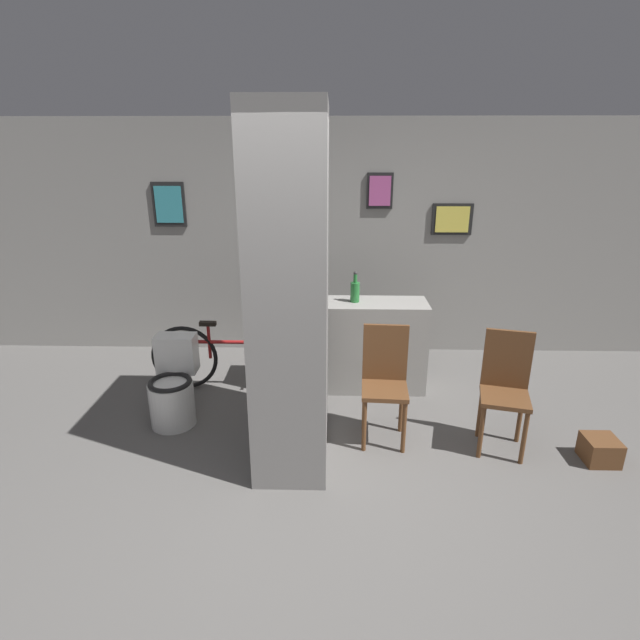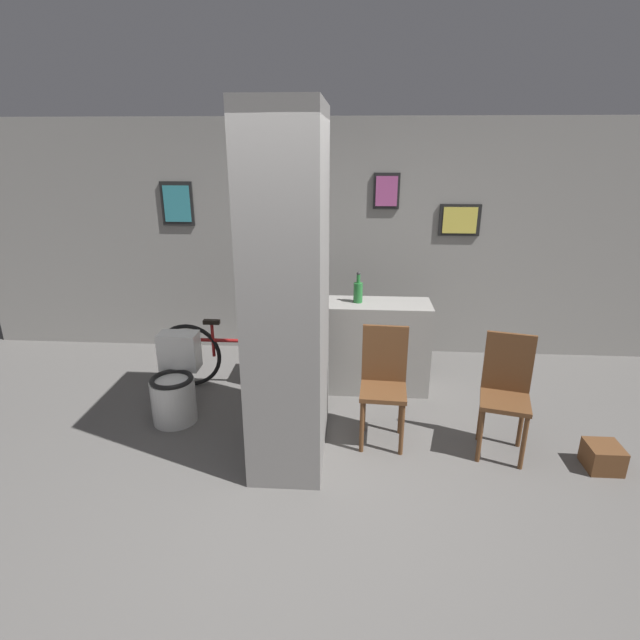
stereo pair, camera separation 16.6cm
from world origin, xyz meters
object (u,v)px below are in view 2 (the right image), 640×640
chair_near_pillar (384,380)px  bicycle (240,355)px  chair_by_doorway (506,390)px  bottle_tall (358,291)px  toilet (175,386)px

chair_near_pillar → bicycle: size_ratio=0.57×
chair_by_doorway → bottle_tall: bearing=152.0°
toilet → chair_near_pillar: bearing=-6.7°
toilet → bicycle: 0.76m
chair_near_pillar → toilet: bearing=176.8°
chair_near_pillar → bottle_tall: (-0.21, 0.92, 0.47)m
toilet → chair_by_doorway: size_ratio=0.76×
bicycle → bottle_tall: 1.33m
bottle_tall → chair_near_pillar: bearing=-76.9°
bicycle → bottle_tall: bottle_tall is taller
bottle_tall → bicycle: bearing=-175.3°
bicycle → toilet: bearing=-126.0°
chair_by_doorway → bicycle: (-2.31, 0.93, -0.19)m
bicycle → bottle_tall: size_ratio=5.64×
chair_by_doorway → bicycle: chair_by_doorway is taller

